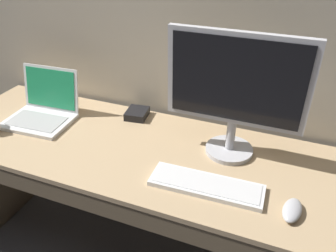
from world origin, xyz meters
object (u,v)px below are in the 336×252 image
at_px(computer_mouse, 292,210).
at_px(external_drive_box, 137,114).
at_px(external_monitor, 235,91).
at_px(wired_keyboard, 206,185).
at_px(laptop_white, 43,110).

xyz_separation_m(computer_mouse, external_drive_box, (-0.77, 0.40, 0.00)).
bearing_deg(computer_mouse, external_monitor, 143.95).
bearing_deg(external_monitor, wired_keyboard, -96.71).
xyz_separation_m(wired_keyboard, computer_mouse, (0.30, -0.02, 0.01)).
bearing_deg(computer_mouse, laptop_white, 177.30).
relative_size(laptop_white, external_monitor, 0.60).
bearing_deg(wired_keyboard, computer_mouse, -4.13).
height_order(wired_keyboard, computer_mouse, computer_mouse).
height_order(computer_mouse, external_drive_box, external_drive_box).
xyz_separation_m(laptop_white, external_monitor, (0.92, 0.05, 0.24)).
bearing_deg(external_monitor, external_drive_box, 164.57).
bearing_deg(external_monitor, computer_mouse, -43.48).
distance_m(external_monitor, computer_mouse, 0.47).
relative_size(external_monitor, computer_mouse, 4.43).
distance_m(external_monitor, external_drive_box, 0.58).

